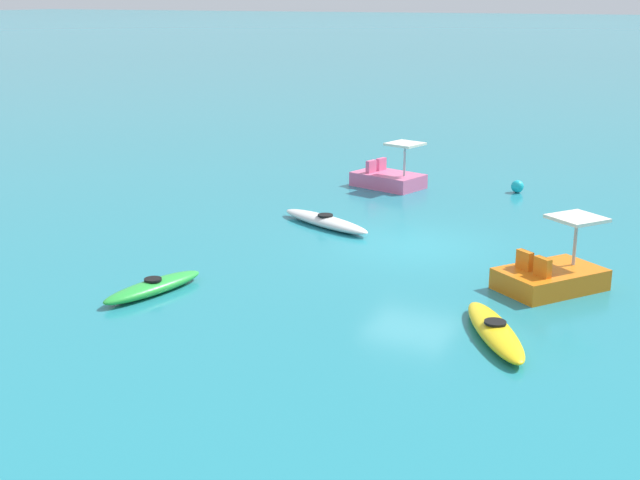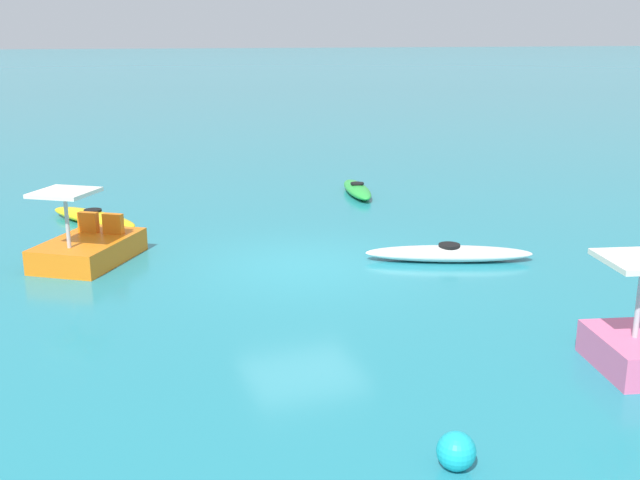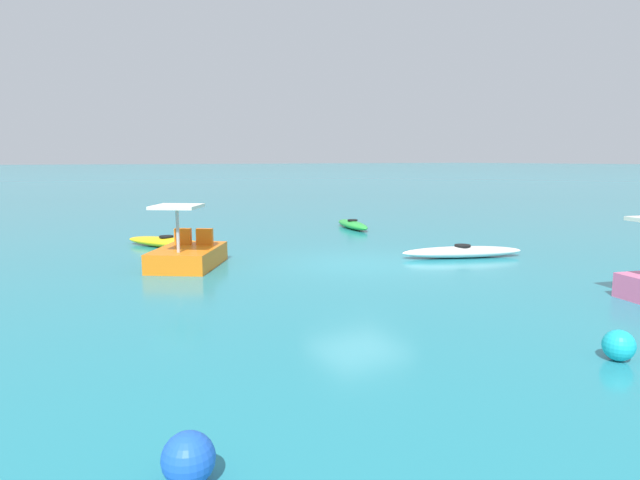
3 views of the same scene
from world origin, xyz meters
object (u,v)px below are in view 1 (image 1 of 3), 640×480
at_px(kayak_green, 153,287).
at_px(pedal_boat_pink, 389,178).
at_px(kayak_yellow, 495,331).
at_px(pedal_boat_orange, 551,276).
at_px(buoy_cyan, 517,186).
at_px(kayak_white, 325,221).

relative_size(kayak_green, pedal_boat_pink, 1.07).
bearing_deg(kayak_green, kayak_yellow, 96.93).
bearing_deg(kayak_yellow, pedal_boat_orange, 174.11).
xyz_separation_m(pedal_boat_pink, buoy_cyan, (-1.19, 4.37, -0.12)).
bearing_deg(kayak_yellow, kayak_green, -83.07).
height_order(kayak_white, pedal_boat_orange, pedal_boat_orange).
relative_size(kayak_yellow, pedal_boat_pink, 1.15).
relative_size(kayak_white, buoy_cyan, 8.10).
height_order(kayak_green, pedal_boat_orange, pedal_boat_orange).
xyz_separation_m(kayak_white, pedal_boat_pink, (-5.86, -0.37, 0.17)).
bearing_deg(kayak_green, buoy_cyan, 160.76).
bearing_deg(buoy_cyan, kayak_green, -19.24).
bearing_deg(pedal_boat_pink, kayak_yellow, 31.04).
height_order(kayak_green, buoy_cyan, buoy_cyan).
xyz_separation_m(pedal_boat_orange, buoy_cyan, (-9.68, -3.21, -0.12)).
height_order(kayak_white, buoy_cyan, buoy_cyan).
bearing_deg(kayak_yellow, kayak_white, -131.85).
bearing_deg(buoy_cyan, kayak_white, -29.58).
distance_m(kayak_green, pedal_boat_pink, 12.95).
bearing_deg(pedal_boat_orange, pedal_boat_pink, -138.24).
bearing_deg(buoy_cyan, pedal_boat_orange, 18.35).
xyz_separation_m(kayak_green, pedal_boat_pink, (-12.94, 0.56, 0.17)).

